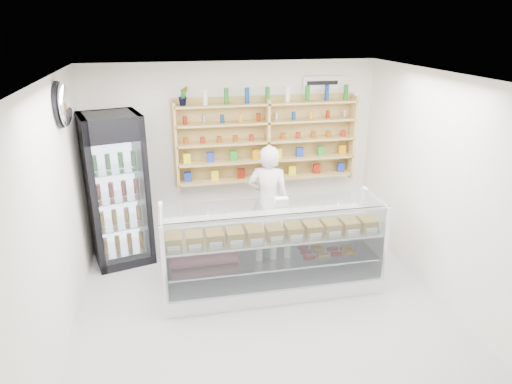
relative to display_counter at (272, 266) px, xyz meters
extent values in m
plane|color=#B7B7BD|center=(-0.20, -0.71, -0.34)|extent=(5.00, 5.00, 0.00)
plane|color=white|center=(-0.20, -0.71, 2.46)|extent=(5.00, 5.00, 0.00)
plane|color=white|center=(-0.20, 1.79, 1.06)|extent=(4.50, 0.00, 4.50)
plane|color=white|center=(-0.20, -3.21, 1.06)|extent=(4.50, 0.00, 4.50)
plane|color=white|center=(-2.45, -0.71, 1.06)|extent=(0.00, 5.00, 5.00)
plane|color=white|center=(2.05, -0.71, 1.06)|extent=(0.00, 5.00, 5.00)
cube|color=white|center=(0.00, -0.01, -0.22)|extent=(2.80, 0.79, 0.23)
cube|color=white|center=(0.00, 0.35, 0.19)|extent=(2.80, 0.05, 0.59)
cube|color=silver|center=(0.00, -0.01, 0.14)|extent=(2.69, 0.70, 0.02)
cube|color=silver|center=(0.00, -0.01, 0.48)|extent=(2.74, 0.73, 0.02)
cube|color=silver|center=(0.00, -0.40, 0.38)|extent=(2.74, 0.11, 0.98)
cube|color=silver|center=(0.00, -0.06, 0.87)|extent=(2.74, 0.56, 0.01)
imported|color=silver|center=(0.18, 1.01, 0.51)|extent=(0.73, 0.61, 1.70)
cube|color=black|center=(-1.98, 1.26, 0.75)|extent=(0.96, 0.94, 2.19)
cube|color=#35053C|center=(-2.07, 0.91, 1.68)|extent=(0.75, 0.23, 0.31)
cube|color=silver|center=(-2.08, 0.90, 0.65)|extent=(0.64, 0.18, 1.73)
cube|color=tan|center=(-1.10, 1.63, 1.25)|extent=(0.04, 0.28, 1.33)
cube|color=tan|center=(0.30, 1.63, 1.25)|extent=(0.04, 0.28, 1.33)
cube|color=tan|center=(1.70, 1.63, 1.25)|extent=(0.04, 0.28, 1.33)
cube|color=tan|center=(0.30, 1.63, 0.66)|extent=(2.80, 0.28, 0.03)
cube|color=tan|center=(0.30, 1.63, 0.96)|extent=(2.80, 0.28, 0.03)
cube|color=tan|center=(0.30, 1.63, 1.26)|extent=(2.80, 0.28, 0.03)
cube|color=tan|center=(0.30, 1.63, 1.56)|extent=(2.80, 0.28, 0.03)
cube|color=tan|center=(0.30, 1.63, 1.84)|extent=(2.80, 0.28, 0.03)
imported|color=#1E6626|center=(-0.95, 1.63, 2.00)|extent=(0.19, 0.17, 0.28)
ellipsoid|color=silver|center=(-2.37, 0.49, 2.11)|extent=(0.15, 0.50, 0.50)
cube|color=white|center=(1.20, 1.76, 2.11)|extent=(0.62, 0.03, 0.20)
camera|label=1|loc=(-1.27, -5.11, 3.02)|focal=32.00mm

